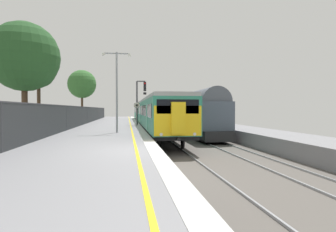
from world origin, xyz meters
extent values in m
cube|color=gray|center=(-2.50, 0.00, -0.50)|extent=(6.40, 110.00, 1.00)
cube|color=silver|center=(0.40, 0.00, 0.01)|extent=(0.60, 110.00, 0.01)
cube|color=yellow|center=(-0.35, 0.00, 0.01)|extent=(0.12, 110.00, 0.01)
cube|color=#56514C|center=(6.20, 0.00, -1.10)|extent=(11.00, 110.00, 0.20)
cube|color=gray|center=(1.38, 0.00, -0.96)|extent=(0.07, 110.00, 0.08)
cube|color=gray|center=(2.82, 0.00, -0.96)|extent=(0.07, 110.00, 0.08)
cube|color=gray|center=(5.38, 0.00, -0.96)|extent=(0.07, 110.00, 0.08)
cube|color=gray|center=(6.82, 0.00, -0.96)|extent=(0.07, 110.00, 0.08)
cube|color=#2D846B|center=(2.10, 13.70, 1.27)|extent=(2.80, 19.29, 2.30)
cube|color=black|center=(2.10, 13.70, -0.01)|extent=(2.64, 18.69, 0.25)
cube|color=#999E9E|center=(2.10, 13.70, 2.54)|extent=(2.68, 19.29, 0.24)
cube|color=black|center=(0.69, 13.70, 1.57)|extent=(0.02, 17.69, 0.84)
cube|color=teal|center=(0.69, 8.88, 1.17)|extent=(0.03, 1.10, 1.90)
cube|color=teal|center=(0.69, 18.52, 1.17)|extent=(0.03, 1.10, 1.90)
cylinder|color=black|center=(1.32, 6.66, -0.50)|extent=(0.12, 0.84, 0.84)
cylinder|color=black|center=(2.88, 6.66, -0.50)|extent=(0.12, 0.84, 0.84)
cylinder|color=black|center=(1.32, 20.74, -0.50)|extent=(0.12, 0.84, 0.84)
cylinder|color=black|center=(2.88, 20.74, -0.50)|extent=(0.12, 0.84, 0.84)
cube|color=#2D846B|center=(2.10, 33.59, 1.27)|extent=(2.80, 19.29, 2.30)
cube|color=black|center=(2.10, 33.59, -0.01)|extent=(2.64, 18.69, 0.25)
cube|color=#999E9E|center=(2.10, 33.59, 2.54)|extent=(2.68, 19.29, 0.24)
cube|color=black|center=(0.69, 33.59, 1.57)|extent=(0.02, 17.69, 0.84)
cube|color=teal|center=(0.69, 28.77, 1.17)|extent=(0.03, 1.10, 1.90)
cube|color=teal|center=(0.69, 38.41, 1.17)|extent=(0.03, 1.10, 1.90)
cylinder|color=black|center=(1.32, 26.54, -0.50)|extent=(0.12, 0.84, 0.84)
cylinder|color=black|center=(2.88, 26.54, -0.50)|extent=(0.12, 0.84, 0.84)
cylinder|color=black|center=(1.32, 40.63, -0.50)|extent=(0.12, 0.84, 0.84)
cylinder|color=black|center=(2.88, 40.63, -0.50)|extent=(0.12, 0.84, 0.84)
cube|color=yellow|center=(2.10, 4.10, 1.02)|extent=(2.70, 0.10, 1.70)
cube|color=black|center=(2.10, 4.09, 1.82)|extent=(2.40, 0.08, 0.80)
cube|color=yellow|center=(2.10, 3.96, 1.17)|extent=(0.80, 0.24, 1.80)
cylinder|color=white|center=(1.15, 4.04, 0.27)|extent=(0.18, 0.06, 0.18)
cylinder|color=white|center=(3.05, 4.04, 0.27)|extent=(0.18, 0.06, 0.18)
cylinder|color=black|center=(2.10, 3.81, 0.02)|extent=(0.20, 0.35, 0.20)
cube|color=black|center=(2.10, 33.59, 2.79)|extent=(0.60, 0.90, 0.20)
cube|color=#232326|center=(6.10, 15.39, -0.38)|extent=(2.30, 13.52, 0.79)
cube|color=#4C5666|center=(6.10, 15.39, 1.15)|extent=(2.60, 12.72, 2.25)
cylinder|color=#515660|center=(6.10, 15.39, 2.27)|extent=(2.39, 12.32, 2.39)
cylinder|color=black|center=(5.32, 10.63, -0.50)|extent=(0.12, 0.84, 0.84)
cylinder|color=black|center=(6.88, 10.63, -0.50)|extent=(0.12, 0.84, 0.84)
cylinder|color=black|center=(5.32, 20.15, -0.50)|extent=(0.12, 0.84, 0.84)
cylinder|color=black|center=(6.88, 20.15, -0.50)|extent=(0.12, 0.84, 0.84)
cube|color=#232326|center=(6.10, 29.71, -0.38)|extent=(2.30, 13.52, 0.79)
cube|color=#4C5666|center=(6.10, 29.71, 1.15)|extent=(2.60, 12.72, 2.25)
cylinder|color=#515660|center=(6.10, 29.71, 2.27)|extent=(2.39, 12.32, 2.39)
cylinder|color=black|center=(5.32, 24.95, -0.50)|extent=(0.12, 0.84, 0.84)
cylinder|color=black|center=(6.88, 24.95, -0.50)|extent=(0.12, 0.84, 0.84)
cylinder|color=black|center=(5.32, 34.47, -0.50)|extent=(0.12, 0.84, 0.84)
cylinder|color=black|center=(6.88, 34.47, -0.50)|extent=(0.12, 0.84, 0.84)
cube|color=#232326|center=(6.10, 44.03, -0.38)|extent=(2.30, 13.52, 0.79)
cube|color=#4C5666|center=(6.10, 44.03, 1.15)|extent=(2.60, 12.72, 2.25)
cylinder|color=#515660|center=(6.10, 44.03, 2.27)|extent=(2.39, 12.32, 2.39)
cylinder|color=black|center=(5.32, 39.27, -0.50)|extent=(0.12, 0.84, 0.84)
cylinder|color=black|center=(6.88, 39.27, -0.50)|extent=(0.12, 0.84, 0.84)
cylinder|color=black|center=(5.32, 48.78, -0.50)|extent=(0.12, 0.84, 0.84)
cylinder|color=black|center=(6.88, 48.78, -0.50)|extent=(0.12, 0.84, 0.84)
cylinder|color=#47474C|center=(0.35, 19.20, 2.34)|extent=(0.18, 0.18, 4.69)
cube|color=#47474C|center=(0.80, 19.20, 4.69)|extent=(0.90, 0.12, 0.12)
cube|color=black|center=(1.20, 19.20, 4.14)|extent=(0.28, 0.20, 1.00)
cylinder|color=red|center=(1.20, 19.08, 4.46)|extent=(0.16, 0.04, 0.16)
cylinder|color=black|center=(1.20, 19.08, 4.14)|extent=(0.16, 0.04, 0.16)
cylinder|color=black|center=(1.20, 19.08, 3.82)|extent=(0.16, 0.04, 0.16)
cube|color=black|center=(1.20, 19.20, 3.39)|extent=(0.32, 0.16, 0.24)
cylinder|color=#59595B|center=(0.25, 16.46, 1.00)|extent=(0.08, 0.08, 2.01)
cylinder|color=black|center=(0.25, 16.46, 2.06)|extent=(0.59, 0.02, 0.59)
cylinder|color=silver|center=(0.25, 16.45, 2.06)|extent=(0.56, 0.02, 0.56)
cube|color=black|center=(0.25, 16.44, 2.06)|extent=(0.24, 0.01, 0.18)
cylinder|color=#93999E|center=(-1.43, 9.07, 2.87)|extent=(0.14, 0.14, 5.74)
cube|color=#93999E|center=(-0.98, 9.07, 5.64)|extent=(0.90, 0.08, 0.08)
cylinder|color=silver|center=(-0.53, 9.07, 5.56)|extent=(0.20, 0.20, 0.18)
cube|color=#93999E|center=(-1.88, 9.07, 5.64)|extent=(0.90, 0.08, 0.08)
cylinder|color=silver|center=(-2.33, 9.07, 5.56)|extent=(0.20, 0.20, 0.18)
cube|color=#282B2D|center=(-5.45, 0.00, 0.98)|extent=(0.03, 99.00, 1.95)
cube|color=#38383D|center=(-5.45, 0.00, 1.95)|extent=(0.06, 99.00, 0.06)
cylinder|color=#38383D|center=(-5.45, 0.00, 0.98)|extent=(0.07, 0.07, 1.95)
cylinder|color=#38383D|center=(-5.45, 11.69, 0.98)|extent=(0.07, 0.07, 1.95)
cylinder|color=#38383D|center=(-5.45, 23.38, 0.98)|extent=(0.07, 0.07, 1.95)
cylinder|color=#38383D|center=(-5.45, 35.06, 0.98)|extent=(0.07, 0.07, 1.95)
cylinder|color=#38383D|center=(-5.45, 46.75, 0.98)|extent=(0.07, 0.07, 1.95)
cylinder|color=#473323|center=(-8.34, 14.63, 2.15)|extent=(0.30, 0.30, 4.30)
sphere|color=#234C23|center=(-8.34, 14.63, 5.11)|extent=(2.96, 2.96, 2.96)
sphere|color=#234C23|center=(-8.09, 14.22, 4.74)|extent=(2.33, 2.33, 2.33)
cylinder|color=#473323|center=(-7.44, 8.48, 1.95)|extent=(0.38, 0.38, 3.89)
sphere|color=#234C23|center=(-7.44, 8.48, 5.15)|extent=(4.57, 4.57, 4.57)
sphere|color=#234C23|center=(-7.87, 8.94, 4.58)|extent=(3.09, 3.09, 3.09)
cylinder|color=#473323|center=(-8.30, 38.60, 2.34)|extent=(0.37, 0.37, 4.67)
sphere|color=#33662D|center=(-8.30, 38.60, 5.99)|extent=(4.79, 4.79, 4.79)
sphere|color=#33662D|center=(-7.77, 38.84, 5.39)|extent=(2.74, 2.74, 2.74)
camera|label=1|loc=(-0.72, -11.57, 1.66)|focal=30.44mm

